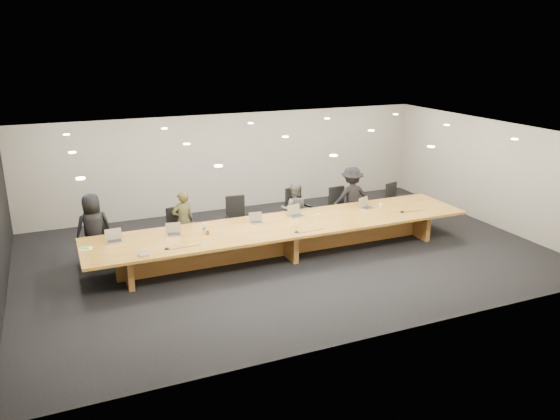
# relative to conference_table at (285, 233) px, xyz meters

# --- Properties ---
(ground) EXTENTS (12.00, 12.00, 0.00)m
(ground) POSITION_rel_conference_table_xyz_m (0.00, 0.00, -0.52)
(ground) COLOR black
(ground) RESTS_ON ground
(back_wall) EXTENTS (12.00, 0.02, 2.80)m
(back_wall) POSITION_rel_conference_table_xyz_m (0.00, 4.00, 0.88)
(back_wall) COLOR #BAB5AA
(back_wall) RESTS_ON ground
(conference_table) EXTENTS (9.00, 1.80, 0.75)m
(conference_table) POSITION_rel_conference_table_xyz_m (0.00, 0.00, 0.00)
(conference_table) COLOR brown
(conference_table) RESTS_ON ground
(chair_far_left) EXTENTS (0.60, 0.60, 1.11)m
(chair_far_left) POSITION_rel_conference_table_xyz_m (-4.04, 1.23, 0.04)
(chair_far_left) COLOR black
(chair_far_left) RESTS_ON ground
(chair_left) EXTENTS (0.64, 0.64, 1.04)m
(chair_left) POSITION_rel_conference_table_xyz_m (-2.18, 1.26, -0.00)
(chair_left) COLOR black
(chair_left) RESTS_ON ground
(chair_mid_left) EXTENTS (0.62, 0.62, 1.14)m
(chair_mid_left) POSITION_rel_conference_table_xyz_m (-0.72, 1.28, 0.05)
(chair_mid_left) COLOR black
(chair_mid_left) RESTS_ON ground
(chair_mid_right) EXTENTS (0.76, 0.76, 1.20)m
(chair_mid_right) POSITION_rel_conference_table_xyz_m (0.94, 1.24, 0.08)
(chair_mid_right) COLOR black
(chair_mid_right) RESTS_ON ground
(chair_right) EXTENTS (0.58, 0.58, 1.09)m
(chair_right) POSITION_rel_conference_table_xyz_m (2.14, 1.22, 0.02)
(chair_right) COLOR black
(chair_right) RESTS_ON ground
(chair_far_right) EXTENTS (0.64, 0.64, 1.01)m
(chair_far_right) POSITION_rel_conference_table_xyz_m (3.93, 1.24, -0.01)
(chair_far_right) COLOR black
(chair_far_right) RESTS_ON ground
(person_a) EXTENTS (0.86, 0.63, 1.61)m
(person_a) POSITION_rel_conference_table_xyz_m (-4.10, 1.21, 0.28)
(person_a) COLOR black
(person_a) RESTS_ON ground
(person_b) EXTENTS (0.57, 0.41, 1.47)m
(person_b) POSITION_rel_conference_table_xyz_m (-2.10, 1.18, 0.21)
(person_b) COLOR #35331C
(person_b) RESTS_ON ground
(person_c) EXTENTS (0.81, 0.72, 1.37)m
(person_c) POSITION_rel_conference_table_xyz_m (0.74, 1.13, 0.16)
(person_c) COLOR #4E4D50
(person_c) RESTS_ON ground
(person_d) EXTENTS (1.11, 0.70, 1.63)m
(person_d) POSITION_rel_conference_table_xyz_m (2.42, 1.14, 0.29)
(person_d) COLOR black
(person_d) RESTS_ON ground
(laptop_a) EXTENTS (0.35, 0.27, 0.27)m
(laptop_a) POSITION_rel_conference_table_xyz_m (-3.75, 0.34, 0.36)
(laptop_a) COLOR #BCA98F
(laptop_a) RESTS_ON conference_table
(laptop_b) EXTENTS (0.35, 0.28, 0.25)m
(laptop_b) POSITION_rel_conference_table_xyz_m (-2.52, 0.28, 0.36)
(laptop_b) COLOR tan
(laptop_b) RESTS_ON conference_table
(laptop_c) EXTENTS (0.33, 0.25, 0.24)m
(laptop_c) POSITION_rel_conference_table_xyz_m (-0.58, 0.33, 0.35)
(laptop_c) COLOR tan
(laptop_c) RESTS_ON conference_table
(laptop_d) EXTENTS (0.41, 0.33, 0.28)m
(laptop_d) POSITION_rel_conference_table_xyz_m (0.48, 0.39, 0.37)
(laptop_d) COLOR #B8A88D
(laptop_d) RESTS_ON conference_table
(laptop_e) EXTENTS (0.42, 0.37, 0.27)m
(laptop_e) POSITION_rel_conference_table_xyz_m (2.40, 0.31, 0.37)
(laptop_e) COLOR tan
(laptop_e) RESTS_ON conference_table
(water_bottle) EXTENTS (0.08, 0.08, 0.23)m
(water_bottle) POSITION_rel_conference_table_xyz_m (-1.88, 0.13, 0.34)
(water_bottle) COLOR silver
(water_bottle) RESTS_ON conference_table
(amber_mug) EXTENTS (0.09, 0.09, 0.10)m
(amber_mug) POSITION_rel_conference_table_xyz_m (-1.84, 0.00, 0.28)
(amber_mug) COLOR brown
(amber_mug) RESTS_ON conference_table
(paper_cup_near) EXTENTS (0.07, 0.07, 0.08)m
(paper_cup_near) POSITION_rel_conference_table_xyz_m (0.92, 0.14, 0.27)
(paper_cup_near) COLOR silver
(paper_cup_near) RESTS_ON conference_table
(paper_cup_far) EXTENTS (0.11, 0.11, 0.10)m
(paper_cup_far) POSITION_rel_conference_table_xyz_m (2.75, 0.25, 0.28)
(paper_cup_far) COLOR white
(paper_cup_far) RESTS_ON conference_table
(notepad) EXTENTS (0.27, 0.22, 0.01)m
(notepad) POSITION_rel_conference_table_xyz_m (-4.35, 0.14, 0.24)
(notepad) COLOR white
(notepad) RESTS_ON conference_table
(lime_gadget) EXTENTS (0.17, 0.12, 0.02)m
(lime_gadget) POSITION_rel_conference_table_xyz_m (-4.36, 0.16, 0.26)
(lime_gadget) COLOR #57C935
(lime_gadget) RESTS_ON notepad
(av_box) EXTENTS (0.20, 0.16, 0.03)m
(av_box) POSITION_rel_conference_table_xyz_m (-3.33, -0.66, 0.24)
(av_box) COLOR #ACACB1
(av_box) RESTS_ON conference_table
(mic_left) EXTENTS (0.13, 0.13, 0.03)m
(mic_left) POSITION_rel_conference_table_xyz_m (-2.84, -0.50, 0.24)
(mic_left) COLOR black
(mic_left) RESTS_ON conference_table
(mic_center) EXTENTS (0.14, 0.14, 0.03)m
(mic_center) POSITION_rel_conference_table_xyz_m (0.00, -0.63, 0.24)
(mic_center) COLOR black
(mic_center) RESTS_ON conference_table
(mic_right) EXTENTS (0.14, 0.14, 0.03)m
(mic_right) POSITION_rel_conference_table_xyz_m (3.01, -0.32, 0.25)
(mic_right) COLOR black
(mic_right) RESTS_ON conference_table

